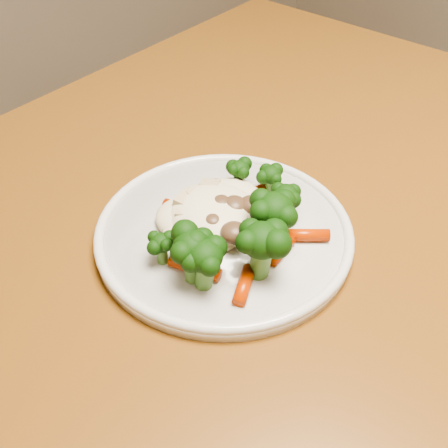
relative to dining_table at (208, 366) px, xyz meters
name	(u,v)px	position (x,y,z in m)	size (l,w,h in m)	color
dining_table	(208,366)	(0.00, 0.00, 0.00)	(1.38, 1.07, 0.75)	brown
plate	(224,235)	(0.06, 0.05, 0.10)	(0.25, 0.25, 0.01)	white
meal	(231,225)	(0.06, 0.04, 0.13)	(0.18, 0.16, 0.05)	#FCF0C9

